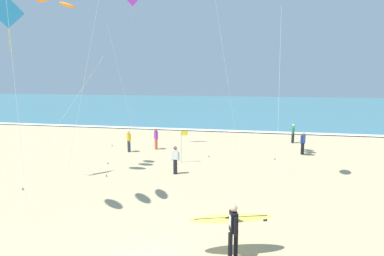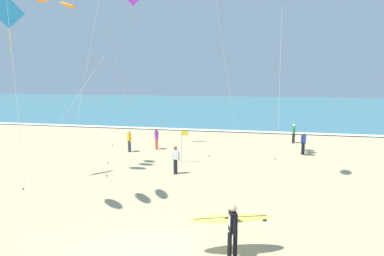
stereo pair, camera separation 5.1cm
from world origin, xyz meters
name	(u,v)px [view 2 (the right image)]	position (x,y,z in m)	size (l,w,h in m)	color
ocean_water	(243,106)	(0.00, 53.56, 0.04)	(160.00, 60.00, 0.08)	teal
shoreline_foam	(230,131)	(0.00, 23.86, 0.09)	(160.00, 1.04, 0.01)	white
surfer_lead	(231,223)	(1.99, 1.62, 1.05)	(2.61, 1.30, 1.71)	black
kite_diamond_cobalt_near	(10,17)	(-9.15, 6.42, 8.22)	(3.32, 4.65, 9.21)	#2D99DB
kite_arc_rose_high	(57,0)	(-7.79, 8.24, 9.33)	(3.15, 2.21, 9.65)	orange
bystander_green_top	(294,133)	(5.61, 19.33, 0.81)	(0.27, 0.48, 1.59)	black
bystander_purple_top	(156,139)	(-4.70, 14.86, 0.81)	(0.38, 0.38, 1.59)	#D8593F
bystander_yellow_top	(129,141)	(-6.36, 13.66, 0.81)	(0.39, 0.36, 1.59)	#2D334C
bystander_white_top	(175,160)	(-1.74, 9.21, 0.81)	(0.50, 0.22, 1.59)	black
bystander_blue_top	(303,143)	(5.85, 15.43, 0.81)	(0.37, 0.39, 1.59)	black
lifeguard_flag	(182,143)	(-1.93, 11.61, 1.27)	(0.44, 0.05, 2.10)	silver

